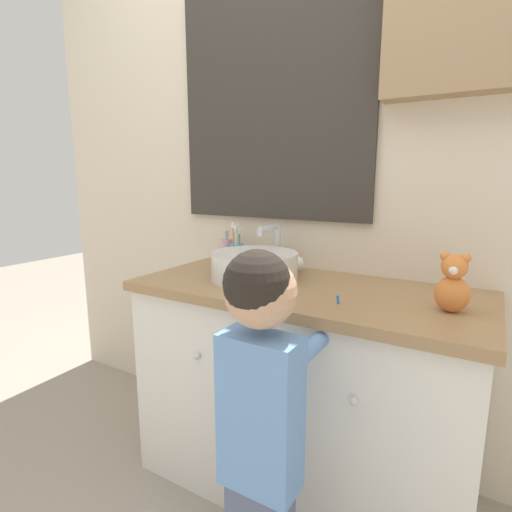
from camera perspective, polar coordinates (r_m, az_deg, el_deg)
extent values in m
cube|color=beige|center=(1.65, 11.67, 14.03)|extent=(3.20, 0.06, 2.50)
cube|color=#332D28|center=(1.75, 2.31, 21.04)|extent=(0.87, 0.02, 0.95)
cube|color=#B2C1CC|center=(1.75, 2.20, 21.07)|extent=(0.81, 0.01, 0.89)
cube|color=silver|center=(1.57, 6.48, -18.85)|extent=(1.17, 0.51, 0.75)
cube|color=#99754C|center=(1.42, 6.82, -4.98)|extent=(1.21, 0.55, 0.03)
sphere|color=silver|center=(1.41, -8.48, -14.02)|extent=(0.02, 0.02, 0.02)
sphere|color=silver|center=(1.18, 13.78, -19.51)|extent=(0.02, 0.02, 0.02)
cylinder|color=silver|center=(1.49, -0.22, -1.41)|extent=(0.32, 0.32, 0.10)
cylinder|color=silver|center=(1.48, -0.22, 0.37)|extent=(0.27, 0.27, 0.01)
cylinder|color=silver|center=(1.64, 3.12, 1.16)|extent=(0.02, 0.02, 0.18)
cylinder|color=silver|center=(1.57, 1.92, 4.06)|extent=(0.02, 0.15, 0.02)
cylinder|color=silver|center=(1.50, 0.58, 3.32)|extent=(0.02, 0.02, 0.02)
sphere|color=white|center=(1.61, 5.90, -1.00)|extent=(0.05, 0.05, 0.05)
cylinder|color=#4C93C6|center=(1.74, -2.74, 0.23)|extent=(0.06, 0.06, 0.09)
cylinder|color=#47B26B|center=(1.73, -2.39, 1.46)|extent=(0.01, 0.01, 0.15)
cube|color=white|center=(1.72, -2.41, 3.52)|extent=(0.01, 0.02, 0.02)
cylinder|color=#8E56B7|center=(1.75, -2.37, 1.46)|extent=(0.01, 0.01, 0.14)
cube|color=white|center=(1.74, -2.38, 3.41)|extent=(0.01, 0.02, 0.02)
cylinder|color=#D6423D|center=(1.74, -2.88, 1.66)|extent=(0.01, 0.01, 0.15)
cube|color=white|center=(1.73, -2.90, 3.85)|extent=(0.01, 0.02, 0.02)
cylinder|color=orange|center=(1.73, -3.25, 1.90)|extent=(0.01, 0.01, 0.17)
cube|color=white|center=(1.72, -3.27, 4.43)|extent=(0.01, 0.02, 0.02)
cylinder|color=white|center=(1.72, -2.89, 1.66)|extent=(0.01, 0.01, 0.16)
cube|color=white|center=(1.71, -2.91, 4.02)|extent=(0.01, 0.02, 0.02)
cylinder|color=#CCA3BC|center=(1.82, -4.17, 0.84)|extent=(0.05, 0.05, 0.10)
cylinder|color=silver|center=(1.81, -4.20, 2.78)|extent=(0.02, 0.02, 0.02)
cube|color=silver|center=(1.80, -4.37, 3.35)|extent=(0.02, 0.03, 0.02)
cube|color=#6693D1|center=(1.06, 0.63, -21.46)|extent=(0.20, 0.11, 0.41)
sphere|color=tan|center=(0.93, 0.67, -5.18)|extent=(0.17, 0.17, 0.17)
sphere|color=black|center=(0.91, 0.15, -3.97)|extent=(0.16, 0.16, 0.16)
cylinder|color=#6693D1|center=(1.14, 9.11, -11.83)|extent=(0.05, 0.30, 0.04)
cylinder|color=#3884DB|center=(1.26, 11.78, -7.73)|extent=(0.01, 0.05, 0.12)
ellipsoid|color=orange|center=(1.26, 26.19, -4.92)|extent=(0.09, 0.08, 0.10)
sphere|color=orange|center=(1.24, 26.50, -1.35)|extent=(0.07, 0.07, 0.07)
sphere|color=orange|center=(1.24, 25.39, -0.03)|extent=(0.03, 0.03, 0.03)
sphere|color=orange|center=(1.23, 27.83, -0.27)|extent=(0.03, 0.03, 0.03)
sphere|color=silver|center=(1.21, 26.37, -1.86)|extent=(0.02, 0.02, 0.02)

